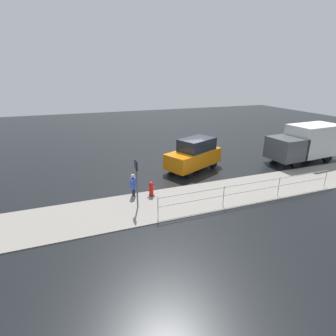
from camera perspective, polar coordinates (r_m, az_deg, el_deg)
name	(u,v)px	position (r m, az deg, el deg)	size (l,w,h in m)	color
ground_plane	(192,168)	(17.75, 5.28, -0.03)	(60.00, 60.00, 0.00)	black
kerb_strip	(226,193)	(14.37, 12.50, -5.29)	(24.00, 3.20, 0.04)	gray
moving_hatchback	(194,154)	(17.25, 5.73, 2.95)	(4.25, 3.17, 2.06)	orange
delivery_truck	(305,142)	(21.27, 27.72, 4.95)	(5.51, 2.46, 2.60)	#474C51
fire_hydrant	(151,189)	(13.57, -3.67, -4.60)	(0.42, 0.31, 0.80)	red
pedestrian	(133,184)	(13.57, -7.58, -3.43)	(0.36, 0.54, 1.22)	blue
metal_railing	(253,187)	(13.55, 17.96, -4.04)	(9.86, 0.04, 1.05)	#B7BABF
sign_post	(137,177)	(12.01, -6.87, -1.93)	(0.07, 0.44, 2.40)	#4C4C51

